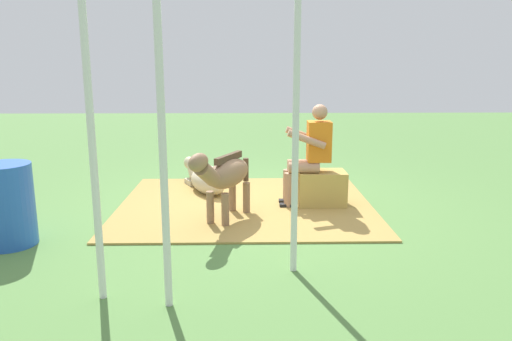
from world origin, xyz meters
name	(u,v)px	position (x,y,z in m)	size (l,w,h in m)	color
ground_plane	(259,206)	(0.00, 0.00, 0.00)	(24.00, 24.00, 0.00)	#568442
hay_patch	(246,204)	(0.18, -0.03, 0.01)	(3.34, 2.90, 0.02)	#AD8C47
hay_bale	(321,189)	(-0.83, 0.02, 0.24)	(0.63, 0.42, 0.47)	tan
person_seated	(310,151)	(-0.66, 0.02, 0.75)	(0.66, 0.42, 1.35)	tan
pony_standing	(225,175)	(0.42, 0.64, 0.57)	(0.77, 1.25, 0.94)	#8C6B4C
pony_lying	(205,179)	(0.78, -0.73, 0.19)	(0.85, 1.31, 0.42)	beige
water_barrel	(6,205)	(2.67, 1.37, 0.43)	(0.56, 0.56, 0.87)	blue
tent_pole_left	(296,138)	(-0.26, 2.09, 1.24)	(0.06, 0.06, 2.48)	silver
tent_pole_right	(92,148)	(1.35, 2.59, 1.24)	(0.06, 0.06, 2.48)	silver
tent_pole_mid	(163,152)	(0.79, 2.73, 1.24)	(0.06, 0.06, 2.48)	silver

